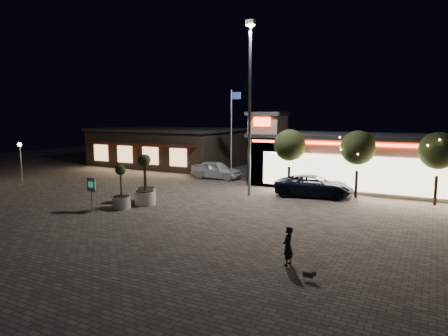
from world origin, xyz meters
The scene contains 17 objects.
ground centered at (0.00, 0.00, 0.00)m, with size 90.00×90.00×0.00m, color slate.
retail_building centered at (9.51, 15.82, 2.21)m, with size 20.40×8.40×6.10m.
restaurant_building centered at (-14.00, 19.97, 2.16)m, with size 16.40×11.00×4.30m.
floodlight_pole centered at (2.00, 8.00, 7.02)m, with size 0.60×0.40×12.38m.
flagpole centered at (-1.90, 13.00, 4.74)m, with size 0.95×0.10×8.00m.
lamp_post_west centered at (-18.00, 4.00, 2.46)m, with size 0.36×0.36×3.48m.
string_tree_a centered at (4.00, 11.00, 3.56)m, with size 2.42×2.42×4.79m.
string_tree_b centered at (9.00, 11.00, 3.56)m, with size 2.42×2.42×4.79m.
string_tree_c centered at (14.00, 11.00, 3.56)m, with size 2.42×2.42×4.79m.
pickup_truck centered at (6.22, 10.01, 0.77)m, with size 2.57×5.57×1.55m, color black.
white_sedan centered at (-3.96, 13.79, 0.82)m, with size 1.93×4.80×1.63m, color white.
pedestrian centered at (8.95, -3.60, 0.78)m, with size 0.57×0.37×1.55m, color black.
dog centered at (10.16, -4.68, 0.26)m, with size 0.48×0.18×0.26m.
planter_left centered at (-3.52, 3.09, 0.99)m, with size 1.31×1.31×3.22m.
planter_mid centered at (-3.46, 0.61, 0.86)m, with size 1.14×1.14×2.79m.
planter_right centered at (-2.82, 2.13, 1.03)m, with size 1.35×1.35×3.33m.
valet_sign centered at (-4.83, -0.54, 1.43)m, with size 0.67×0.10×2.04m.
Camera 1 is at (13.82, -18.10, 5.90)m, focal length 32.00 mm.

